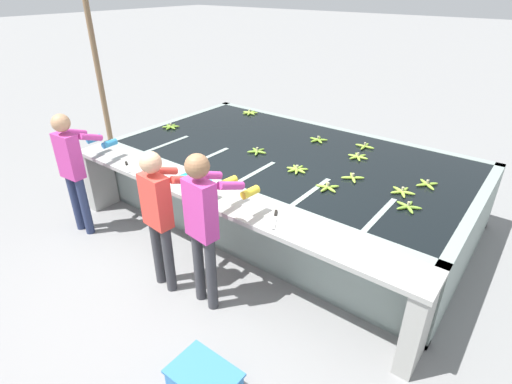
# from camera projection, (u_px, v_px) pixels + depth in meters

# --- Properties ---
(ground_plane) EXTENTS (80.00, 80.00, 0.00)m
(ground_plane) POSITION_uv_depth(u_px,v_px,m) (205.00, 273.00, 4.68)
(ground_plane) COLOR gray
(ground_plane) RESTS_ON ground
(wash_tank) EXTENTS (4.83, 2.70, 0.94)m
(wash_tank) POSITION_uv_depth(u_px,v_px,m) (290.00, 183.00, 5.71)
(wash_tank) COLOR gray
(wash_tank) RESTS_ON ground
(work_ledge) EXTENTS (4.83, 0.45, 0.94)m
(work_ledge) POSITION_uv_depth(u_px,v_px,m) (215.00, 216.00, 4.53)
(work_ledge) COLOR #9E9E99
(work_ledge) RESTS_ON ground
(worker_0) EXTENTS (0.44, 0.72, 1.64)m
(worker_0) POSITION_uv_depth(u_px,v_px,m) (73.00, 164.00, 5.04)
(worker_0) COLOR navy
(worker_0) RESTS_ON ground
(worker_1) EXTENTS (0.44, 0.72, 1.61)m
(worker_1) POSITION_uv_depth(u_px,v_px,m) (160.00, 210.00, 4.07)
(worker_1) COLOR #38383D
(worker_1) RESTS_ON ground
(worker_2) EXTENTS (0.46, 0.73, 1.70)m
(worker_2) POSITION_uv_depth(u_px,v_px,m) (204.00, 219.00, 3.80)
(worker_2) COLOR #38383D
(worker_2) RESTS_ON ground
(banana_bunch_floating_0) EXTENTS (0.23, 0.23, 0.08)m
(banana_bunch_floating_0) POSITION_uv_depth(u_px,v_px,m) (427.00, 184.00, 4.60)
(banana_bunch_floating_0) COLOR #8CB738
(banana_bunch_floating_0) RESTS_ON wash_tank
(banana_bunch_floating_1) EXTENTS (0.25, 0.25, 0.08)m
(banana_bunch_floating_1) POSITION_uv_depth(u_px,v_px,m) (353.00, 178.00, 4.76)
(banana_bunch_floating_1) COLOR #93BC3D
(banana_bunch_floating_1) RESTS_ON wash_tank
(banana_bunch_floating_2) EXTENTS (0.28, 0.28, 0.08)m
(banana_bunch_floating_2) POSITION_uv_depth(u_px,v_px,m) (171.00, 127.00, 6.40)
(banana_bunch_floating_2) COLOR #75A333
(banana_bunch_floating_2) RESTS_ON wash_tank
(banana_bunch_floating_3) EXTENTS (0.28, 0.28, 0.08)m
(banana_bunch_floating_3) POSITION_uv_depth(u_px,v_px,m) (250.00, 113.00, 7.08)
(banana_bunch_floating_3) COLOR #93BC3D
(banana_bunch_floating_3) RESTS_ON wash_tank
(banana_bunch_floating_4) EXTENTS (0.28, 0.27, 0.08)m
(banana_bunch_floating_4) POSITION_uv_depth(u_px,v_px,m) (402.00, 192.00, 4.44)
(banana_bunch_floating_4) COLOR #93BC3D
(banana_bunch_floating_4) RESTS_ON wash_tank
(banana_bunch_floating_5) EXTENTS (0.28, 0.27, 0.08)m
(banana_bunch_floating_5) POSITION_uv_depth(u_px,v_px,m) (358.00, 157.00, 5.32)
(banana_bunch_floating_5) COLOR #93BC3D
(banana_bunch_floating_5) RESTS_ON wash_tank
(banana_bunch_floating_6) EXTENTS (0.28, 0.27, 0.08)m
(banana_bunch_floating_6) POSITION_uv_depth(u_px,v_px,m) (328.00, 187.00, 4.54)
(banana_bunch_floating_6) COLOR #8CB738
(banana_bunch_floating_6) RESTS_ON wash_tank
(banana_bunch_floating_7) EXTENTS (0.26, 0.28, 0.08)m
(banana_bunch_floating_7) POSITION_uv_depth(u_px,v_px,m) (318.00, 140.00, 5.88)
(banana_bunch_floating_7) COLOR #7FAD33
(banana_bunch_floating_7) RESTS_ON wash_tank
(banana_bunch_floating_8) EXTENTS (0.28, 0.28, 0.08)m
(banana_bunch_floating_8) POSITION_uv_depth(u_px,v_px,m) (365.00, 146.00, 5.65)
(banana_bunch_floating_8) COLOR #8CB738
(banana_bunch_floating_8) RESTS_ON wash_tank
(banana_bunch_floating_9) EXTENTS (0.28, 0.27, 0.08)m
(banana_bunch_floating_9) POSITION_uv_depth(u_px,v_px,m) (297.00, 169.00, 4.97)
(banana_bunch_floating_9) COLOR #8CB738
(banana_bunch_floating_9) RESTS_ON wash_tank
(banana_bunch_floating_10) EXTENTS (0.28, 0.27, 0.08)m
(banana_bunch_floating_10) POSITION_uv_depth(u_px,v_px,m) (408.00, 207.00, 4.15)
(banana_bunch_floating_10) COLOR #75A333
(banana_bunch_floating_10) RESTS_ON wash_tank
(banana_bunch_floating_11) EXTENTS (0.27, 0.27, 0.08)m
(banana_bunch_floating_11) POSITION_uv_depth(u_px,v_px,m) (257.00, 151.00, 5.49)
(banana_bunch_floating_11) COLOR #75A333
(banana_bunch_floating_11) RESTS_ON wash_tank
(banana_bunch_ledge_0) EXTENTS (0.24, 0.24, 0.08)m
(banana_bunch_ledge_0) POSITION_uv_depth(u_px,v_px,m) (157.00, 168.00, 4.99)
(banana_bunch_ledge_0) COLOR #7FAD33
(banana_bunch_ledge_0) RESTS_ON work_ledge
(knife_0) EXTENTS (0.20, 0.32, 0.02)m
(knife_0) POSITION_uv_depth(u_px,v_px,m) (275.00, 216.00, 3.99)
(knife_0) COLOR silver
(knife_0) RESTS_ON work_ledge
(knife_1) EXTENTS (0.32, 0.20, 0.02)m
(knife_1) POSITION_uv_depth(u_px,v_px,m) (127.00, 165.00, 5.09)
(knife_1) COLOR silver
(knife_1) RESTS_ON work_ledge
(support_post_left) EXTENTS (0.09, 0.09, 3.20)m
(support_post_left) POSITION_uv_depth(u_px,v_px,m) (99.00, 78.00, 6.58)
(support_post_left) COLOR #846647
(support_post_left) RESTS_ON ground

